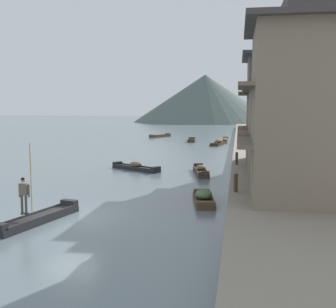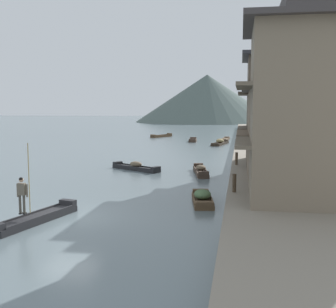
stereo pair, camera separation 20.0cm
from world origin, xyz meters
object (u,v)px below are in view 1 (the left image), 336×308
object	(u,v)px
boat_midriver_drifting	(204,198)
boat_upstream_distant	(219,143)
boatman_person	(24,191)
house_waterfront_nearest	(316,106)
boat_midriver_upstream	(160,136)
house_waterfront_second	(286,127)
mooring_post_dock_mid	(237,159)
boat_moored_second	(201,171)
house_waterfront_tall	(287,106)
boat_moored_third	(192,140)
boat_moored_far	(136,167)
boat_moored_nearest	(224,139)
boat_foreground_poled	(37,219)
mooring_post_dock_near	(236,183)

from	to	relation	value
boat_midriver_drifting	boat_upstream_distant	xyz separation A→B (m)	(-0.76, 35.22, -0.01)
boatman_person	house_waterfront_nearest	xyz separation A→B (m)	(12.39, 3.79, 3.60)
boat_midriver_upstream	boat_upstream_distant	distance (m)	16.16
boat_upstream_distant	house_waterfront_nearest	distance (m)	38.05
house_waterfront_second	mooring_post_dock_mid	xyz separation A→B (m)	(-2.95, 4.84, -2.55)
boat_moored_second	house_waterfront_nearest	xyz separation A→B (m)	(6.23, -11.88, 4.92)
boat_midriver_drifting	boat_moored_second	bearing A→B (deg)	95.80
house_waterfront_second	house_waterfront_tall	world-z (taller)	house_waterfront_tall
house_waterfront_tall	boat_moored_third	bearing A→B (deg)	109.47
boat_midriver_upstream	house_waterfront_nearest	world-z (taller)	house_waterfront_nearest
house_waterfront_nearest	boatman_person	bearing A→B (deg)	-162.98
boat_moored_far	boat_midriver_upstream	xyz separation A→B (m)	(-4.69, 36.68, -0.06)
boatman_person	boat_moored_nearest	bearing A→B (deg)	82.08
boat_moored_third	boatman_person	bearing A→B (deg)	-92.82
boat_moored_nearest	house_waterfront_second	xyz separation A→B (m)	(4.98, -38.85, 3.74)
boat_foreground_poled	boat_moored_nearest	bearing A→B (deg)	82.16
boat_upstream_distant	house_waterfront_nearest	bearing A→B (deg)	-80.87
boat_upstream_distant	house_waterfront_nearest	size ratio (longest dim) A/B	0.67
boat_midriver_drifting	boat_upstream_distant	world-z (taller)	boat_upstream_distant
boat_midriver_upstream	mooring_post_dock_mid	bearing A→B (deg)	-71.72
mooring_post_dock_near	boat_midriver_upstream	bearing A→B (deg)	104.66
boat_foreground_poled	mooring_post_dock_near	size ratio (longest dim) A/B	5.48
boatman_person	boat_moored_second	world-z (taller)	boatman_person
boat_foreground_poled	boat_upstream_distant	xyz separation A→B (m)	(6.22, 40.28, 0.08)
boat_moored_third	boat_midriver_upstream	size ratio (longest dim) A/B	0.83
house_waterfront_tall	mooring_post_dock_mid	bearing A→B (deg)	-156.30
boat_moored_nearest	house_waterfront_nearest	xyz separation A→B (m)	(5.58, -45.17, 5.04)
boat_foreground_poled	house_waterfront_tall	xyz separation A→B (m)	(12.28, 15.79, 4.98)
boat_moored_second	boat_upstream_distant	world-z (taller)	boat_upstream_distant
boat_midriver_upstream	mooring_post_dock_near	bearing A→B (deg)	-75.34
house_waterfront_nearest	boat_moored_third	bearing A→B (deg)	103.69
boat_midriver_upstream	boat_upstream_distant	xyz separation A→B (m)	(10.30, -12.46, 0.09)
boat_moored_far	mooring_post_dock_near	size ratio (longest dim) A/B	4.90
boat_midriver_upstream	house_waterfront_nearest	xyz separation A→B (m)	(16.29, -49.71, 4.99)
mooring_post_dock_mid	boat_foreground_poled	bearing A→B (deg)	-121.38
boat_moored_second	house_waterfront_tall	distance (m)	8.04
boat_midriver_drifting	house_waterfront_nearest	xyz separation A→B (m)	(5.23, -2.03, 4.89)
boatman_person	boat_moored_far	bearing A→B (deg)	87.29
boat_moored_third	boat_upstream_distant	size ratio (longest dim) A/B	0.66
boat_upstream_distant	mooring_post_dock_mid	size ratio (longest dim) A/B	6.33
house_waterfront_nearest	house_waterfront_second	world-z (taller)	house_waterfront_nearest
boat_moored_far	mooring_post_dock_mid	distance (m)	8.33
boat_moored_second	house_waterfront_tall	xyz separation A→B (m)	(6.30, 0.87, 4.92)
boat_moored_second	boat_moored_third	size ratio (longest dim) A/B	1.24
boat_moored_second	boat_midriver_upstream	xyz separation A→B (m)	(-10.05, 37.83, -0.07)
house_waterfront_nearest	mooring_post_dock_mid	xyz separation A→B (m)	(-3.55, 11.16, -3.84)
boat_foreground_poled	mooring_post_dock_near	world-z (taller)	mooring_post_dock_near
house_waterfront_tall	boat_moored_second	bearing A→B (deg)	-172.10
boat_moored_third	house_waterfront_tall	distance (m)	31.07
boat_upstream_distant	mooring_post_dock_mid	xyz separation A→B (m)	(2.44, -26.09, 1.06)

